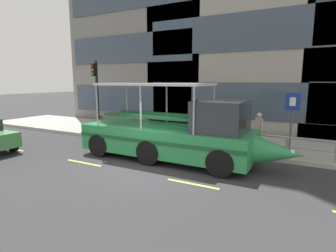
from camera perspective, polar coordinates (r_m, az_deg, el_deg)
ground_plane at (r=10.76m, az=-5.04°, el=-8.42°), size 120.00×120.00×0.00m
sidewalk at (r=15.55m, az=6.37°, el=-2.46°), size 32.00×4.80×0.18m
curb_edge at (r=13.33m, az=2.34°, el=-4.44°), size 32.00×0.18×0.18m
lane_centreline at (r=10.13m, az=-7.57°, el=-9.59°), size 25.80×0.12×0.01m
curb_guardrail at (r=13.31m, az=4.70°, el=-1.61°), size 12.33×0.09×0.84m
traffic_light_pole at (r=16.90m, az=-14.84°, el=7.42°), size 0.24×0.46×4.29m
parking_sign at (r=12.81m, az=24.62°, el=2.63°), size 0.60×0.12×2.62m
leaned_bicycle at (r=17.06m, az=-13.41°, el=-0.01°), size 1.74×0.46×0.96m
duck_tour_boat at (r=11.23m, az=2.06°, el=-1.91°), size 9.15×2.51×3.20m
pedestrian_near_bow at (r=13.32m, az=18.53°, el=-0.15°), size 0.38×0.35×1.66m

